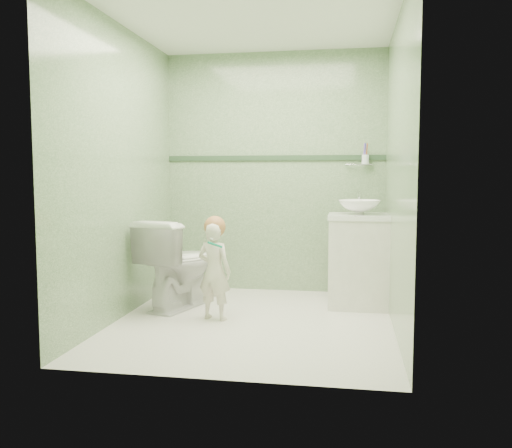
# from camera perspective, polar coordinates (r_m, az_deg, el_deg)

# --- Properties ---
(ground) EXTENTS (2.50, 2.50, 0.00)m
(ground) POSITION_cam_1_polar(r_m,az_deg,el_deg) (4.44, -0.33, -10.26)
(ground) COLOR silver
(ground) RESTS_ON ground
(room_shell) EXTENTS (2.50, 2.54, 2.40)m
(room_shell) POSITION_cam_1_polar(r_m,az_deg,el_deg) (4.28, -0.34, 5.43)
(room_shell) COLOR gray
(room_shell) RESTS_ON ground
(trim_stripe) EXTENTS (2.20, 0.02, 0.05)m
(trim_stripe) POSITION_cam_1_polar(r_m,az_deg,el_deg) (5.50, 1.91, 6.94)
(trim_stripe) COLOR #2C462D
(trim_stripe) RESTS_ON room_shell
(vanity) EXTENTS (0.52, 0.50, 0.80)m
(vanity) POSITION_cam_1_polar(r_m,az_deg,el_deg) (4.97, 10.69, -3.94)
(vanity) COLOR silver
(vanity) RESTS_ON ground
(counter) EXTENTS (0.54, 0.52, 0.04)m
(counter) POSITION_cam_1_polar(r_m,az_deg,el_deg) (4.93, 10.77, 0.77)
(counter) COLOR white
(counter) RESTS_ON vanity
(basin) EXTENTS (0.37, 0.37, 0.13)m
(basin) POSITION_cam_1_polar(r_m,az_deg,el_deg) (4.92, 10.78, 1.75)
(basin) COLOR white
(basin) RESTS_ON counter
(faucet) EXTENTS (0.03, 0.13, 0.18)m
(faucet) POSITION_cam_1_polar(r_m,az_deg,el_deg) (5.10, 10.76, 2.77)
(faucet) COLOR silver
(faucet) RESTS_ON counter
(cup_holder) EXTENTS (0.26, 0.07, 0.21)m
(cup_holder) POSITION_cam_1_polar(r_m,az_deg,el_deg) (5.40, 11.33, 6.69)
(cup_holder) COLOR silver
(cup_holder) RESTS_ON room_shell
(toilet) EXTENTS (0.65, 0.87, 0.79)m
(toilet) POSITION_cam_1_polar(r_m,az_deg,el_deg) (4.88, -8.19, -4.13)
(toilet) COLOR white
(toilet) RESTS_ON ground
(toddler) EXTENTS (0.33, 0.26, 0.80)m
(toddler) POSITION_cam_1_polar(r_m,az_deg,el_deg) (4.45, -4.39, -4.97)
(toddler) COLOR beige
(toddler) RESTS_ON ground
(hair_cap) EXTENTS (0.18, 0.18, 0.18)m
(hair_cap) POSITION_cam_1_polar(r_m,az_deg,el_deg) (4.42, -4.34, -0.28)
(hair_cap) COLOR #A76A3C
(hair_cap) RESTS_ON toddler
(teal_toothbrush) EXTENTS (0.11, 0.14, 0.08)m
(teal_toothbrush) POSITION_cam_1_polar(r_m,az_deg,el_deg) (4.27, -4.36, -2.11)
(teal_toothbrush) COLOR #0D805E
(teal_toothbrush) RESTS_ON toddler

